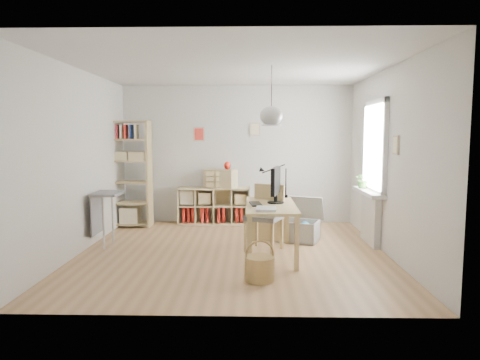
{
  "coord_description": "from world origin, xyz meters",
  "views": [
    {
      "loc": [
        0.25,
        -6.19,
        1.73
      ],
      "look_at": [
        0.1,
        0.3,
        1.05
      ],
      "focal_mm": 32.0,
      "sensor_mm": 36.0,
      "label": 1
    }
  ],
  "objects_px": {
    "cube_shelf": "(213,208)",
    "storage_chest": "(299,226)",
    "tall_bookshelf": "(129,169)",
    "chair": "(266,213)",
    "drawer_chest": "(221,179)",
    "desk": "(271,211)",
    "monitor": "(276,183)"
  },
  "relations": [
    {
      "from": "cube_shelf",
      "to": "chair",
      "type": "xyz_separation_m",
      "value": [
        0.96,
        -1.92,
        0.26
      ]
    },
    {
      "from": "chair",
      "to": "cube_shelf",
      "type": "bearing_deg",
      "value": 140.12
    },
    {
      "from": "cube_shelf",
      "to": "tall_bookshelf",
      "type": "relative_size",
      "value": 0.7
    },
    {
      "from": "cube_shelf",
      "to": "chair",
      "type": "height_order",
      "value": "chair"
    },
    {
      "from": "storage_chest",
      "to": "drawer_chest",
      "type": "distance_m",
      "value": 1.99
    },
    {
      "from": "tall_bookshelf",
      "to": "monitor",
      "type": "height_order",
      "value": "tall_bookshelf"
    },
    {
      "from": "drawer_chest",
      "to": "monitor",
      "type": "bearing_deg",
      "value": -41.43
    },
    {
      "from": "cube_shelf",
      "to": "tall_bookshelf",
      "type": "distance_m",
      "value": 1.77
    },
    {
      "from": "chair",
      "to": "drawer_chest",
      "type": "xyz_separation_m",
      "value": [
        -0.81,
        1.88,
        0.33
      ]
    },
    {
      "from": "cube_shelf",
      "to": "tall_bookshelf",
      "type": "bearing_deg",
      "value": -169.81
    },
    {
      "from": "desk",
      "to": "monitor",
      "type": "bearing_deg",
      "value": 54.43
    },
    {
      "from": "chair",
      "to": "storage_chest",
      "type": "xyz_separation_m",
      "value": [
        0.58,
        0.62,
        -0.33
      ]
    },
    {
      "from": "desk",
      "to": "storage_chest",
      "type": "height_order",
      "value": "desk"
    },
    {
      "from": "cube_shelf",
      "to": "storage_chest",
      "type": "xyz_separation_m",
      "value": [
        1.54,
        -1.3,
        -0.07
      ]
    },
    {
      "from": "tall_bookshelf",
      "to": "drawer_chest",
      "type": "height_order",
      "value": "tall_bookshelf"
    },
    {
      "from": "desk",
      "to": "cube_shelf",
      "type": "height_order",
      "value": "desk"
    },
    {
      "from": "tall_bookshelf",
      "to": "monitor",
      "type": "distance_m",
      "value": 3.24
    },
    {
      "from": "tall_bookshelf",
      "to": "drawer_chest",
      "type": "xyz_separation_m",
      "value": [
        1.72,
        0.24,
        -0.19
      ]
    },
    {
      "from": "tall_bookshelf",
      "to": "storage_chest",
      "type": "bearing_deg",
      "value": -18.17
    },
    {
      "from": "desk",
      "to": "chair",
      "type": "height_order",
      "value": "chair"
    },
    {
      "from": "drawer_chest",
      "to": "cube_shelf",
      "type": "bearing_deg",
      "value": -170.87
    },
    {
      "from": "chair",
      "to": "monitor",
      "type": "xyz_separation_m",
      "value": [
        0.14,
        -0.21,
        0.48
      ]
    },
    {
      "from": "desk",
      "to": "cube_shelf",
      "type": "bearing_deg",
      "value": 114.61
    },
    {
      "from": "tall_bookshelf",
      "to": "chair",
      "type": "bearing_deg",
      "value": -32.96
    },
    {
      "from": "storage_chest",
      "to": "tall_bookshelf",
      "type": "bearing_deg",
      "value": -175.74
    },
    {
      "from": "cube_shelf",
      "to": "storage_chest",
      "type": "relative_size",
      "value": 1.49
    },
    {
      "from": "desk",
      "to": "drawer_chest",
      "type": "height_order",
      "value": "drawer_chest"
    },
    {
      "from": "tall_bookshelf",
      "to": "chair",
      "type": "relative_size",
      "value": 2.03
    },
    {
      "from": "cube_shelf",
      "to": "tall_bookshelf",
      "type": "xyz_separation_m",
      "value": [
        -1.56,
        -0.28,
        0.79
      ]
    },
    {
      "from": "tall_bookshelf",
      "to": "storage_chest",
      "type": "height_order",
      "value": "tall_bookshelf"
    },
    {
      "from": "tall_bookshelf",
      "to": "monitor",
      "type": "xyz_separation_m",
      "value": [
        2.66,
        -1.84,
        -0.04
      ]
    },
    {
      "from": "storage_chest",
      "to": "drawer_chest",
      "type": "xyz_separation_m",
      "value": [
        -1.39,
        1.26,
        0.67
      ]
    }
  ]
}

